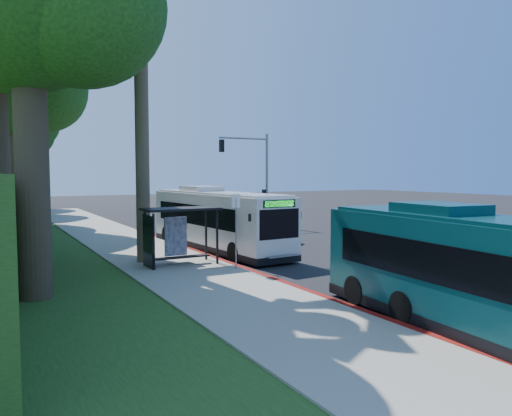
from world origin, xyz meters
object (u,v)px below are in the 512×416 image
bus_shelter (174,225)px  teal_bus (490,275)px  white_bus (217,219)px  pickup (263,227)px

bus_shelter → teal_bus: 12.99m
white_bus → pickup: (4.05, 2.15, -0.86)m
bus_shelter → pickup: size_ratio=0.59×
bus_shelter → teal_bus: teal_bus is taller
teal_bus → pickup: bearing=81.9°
bus_shelter → pickup: bus_shelter is taller
bus_shelter → teal_bus: bearing=-74.5°
white_bus → pickup: bearing=23.9°
white_bus → teal_bus: 16.09m
bus_shelter → white_bus: 5.07m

